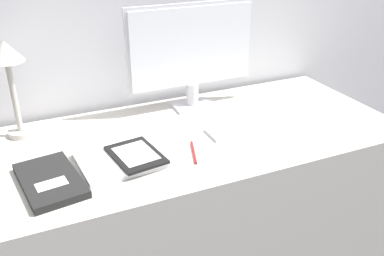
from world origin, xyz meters
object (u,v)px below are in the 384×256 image
at_px(ereader, 136,155).
at_px(notebook, 50,180).
at_px(monitor, 192,52).
at_px(laptop, 130,157).
at_px(desk_lamp, 8,66).
at_px(pen, 194,152).
at_px(keyboard, 246,128).

height_order(ereader, notebook, ereader).
distance_m(monitor, laptop, 0.53).
relative_size(desk_lamp, notebook, 1.20).
bearing_deg(pen, monitor, 66.63).
bearing_deg(desk_lamp, notebook, -81.90).
bearing_deg(monitor, ereader, -136.16).
bearing_deg(monitor, keyboard, -70.79).
height_order(laptop, ereader, ereader).
relative_size(keyboard, ereader, 1.41).
relative_size(ereader, notebook, 0.75).
bearing_deg(laptop, monitor, 40.93).
relative_size(monitor, ereader, 2.48).
distance_m(monitor, ereader, 0.53).
distance_m(keyboard, pen, 0.27).
distance_m(ereader, desk_lamp, 0.53).
height_order(notebook, pen, notebook).
xyz_separation_m(keyboard, pen, (-0.26, -0.09, -0.00)).
distance_m(laptop, pen, 0.21).
bearing_deg(desk_lamp, pen, -36.30).
distance_m(monitor, desk_lamp, 0.68).
bearing_deg(notebook, monitor, 29.80).
xyz_separation_m(notebook, pen, (0.46, -0.01, -0.01)).
xyz_separation_m(ereader, desk_lamp, (-0.32, 0.35, 0.24)).
height_order(keyboard, pen, keyboard).
xyz_separation_m(desk_lamp, notebook, (0.05, -0.37, -0.25)).
relative_size(ereader, pen, 1.55).
height_order(keyboard, desk_lamp, desk_lamp).
height_order(ereader, pen, ereader).
bearing_deg(ereader, keyboard, 7.24).
height_order(keyboard, ereader, ereader).
distance_m(monitor, keyboard, 0.37).
relative_size(monitor, desk_lamp, 1.54).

